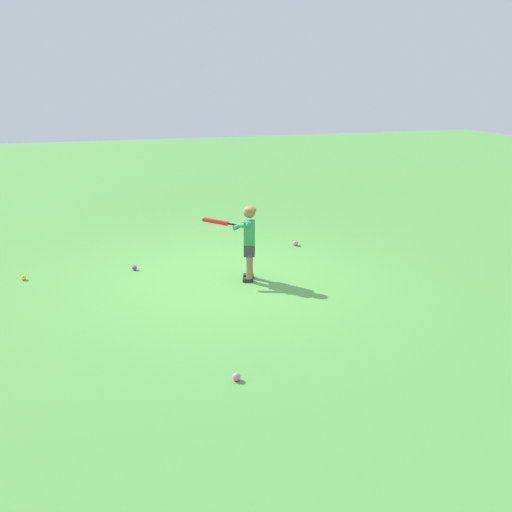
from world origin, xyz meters
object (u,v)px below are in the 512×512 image
(play_ball_midfield, at_px, (296,243))
(child_batter, at_px, (247,236))
(play_ball_behind_batter, at_px, (134,268))
(play_ball_center_lawn, at_px, (24,278))
(play_ball_near_batter, at_px, (236,377))

(play_ball_midfield, bearing_deg, child_batter, 46.07)
(child_batter, distance_m, play_ball_behind_batter, 1.86)
(play_ball_center_lawn, bearing_deg, play_ball_near_batter, 121.63)
(child_batter, xyz_separation_m, play_ball_behind_batter, (1.51, -0.90, -0.61))
(child_batter, relative_size, play_ball_near_batter, 13.57)
(play_ball_behind_batter, relative_size, play_ball_near_batter, 0.95)
(play_ball_midfield, bearing_deg, play_ball_near_batter, 60.87)
(child_batter, height_order, play_ball_behind_batter, child_batter)
(play_ball_midfield, bearing_deg, play_ball_behind_batter, 8.61)
(play_ball_behind_batter, bearing_deg, play_ball_center_lawn, -1.97)
(child_batter, xyz_separation_m, play_ball_midfield, (-1.28, -1.33, -0.61))
(play_ball_behind_batter, xyz_separation_m, play_ball_near_batter, (-0.62, 3.47, 0.00))
(play_ball_midfield, xyz_separation_m, play_ball_center_lawn, (4.33, 0.37, -0.01))
(play_ball_behind_batter, xyz_separation_m, play_ball_center_lawn, (1.55, -0.05, -0.00))
(play_ball_behind_batter, distance_m, play_ball_near_batter, 3.52)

